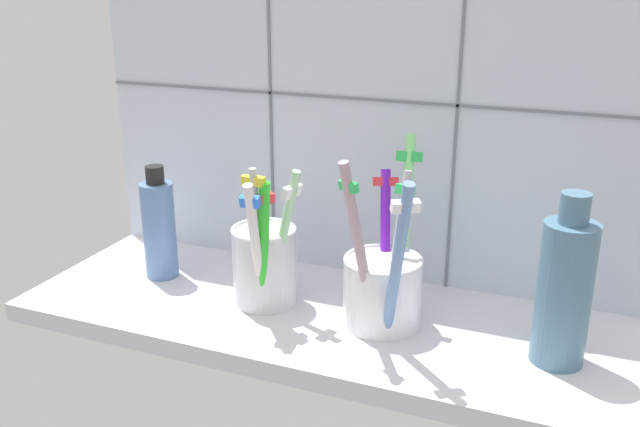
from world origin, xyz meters
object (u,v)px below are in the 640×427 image
object	(u,v)px
toothbrush_cup_right	(382,283)
ceramic_vase	(564,290)
soap_bottle	(159,228)
toothbrush_cup_left	(263,262)

from	to	relation	value
toothbrush_cup_right	ceramic_vase	world-z (taller)	toothbrush_cup_right
ceramic_vase	toothbrush_cup_right	bearing A→B (deg)	178.62
toothbrush_cup_right	soap_bottle	xyz separation A→B (cm)	(-27.16, 1.95, 1.30)
ceramic_vase	soap_bottle	size ratio (longest dim) A/B	1.21
toothbrush_cup_left	soap_bottle	world-z (taller)	toothbrush_cup_left
toothbrush_cup_left	ceramic_vase	bearing A→B (deg)	-0.11
toothbrush_cup_right	ceramic_vase	xyz separation A→B (cm)	(16.69, -0.40, 2.45)
toothbrush_cup_right	ceramic_vase	distance (cm)	16.88
toothbrush_cup_right	soap_bottle	distance (cm)	27.26
soap_bottle	toothbrush_cup_left	bearing A→B (deg)	-9.12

